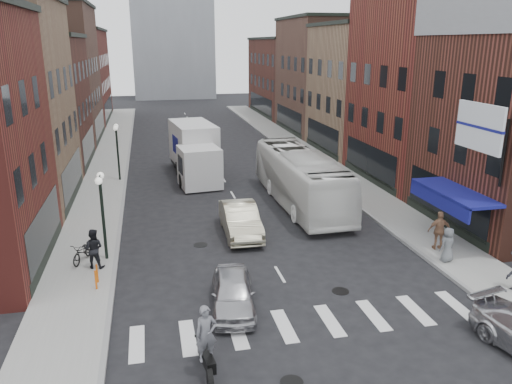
% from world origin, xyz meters
% --- Properties ---
extents(ground, '(160.00, 160.00, 0.00)m').
position_xyz_m(ground, '(0.00, 0.00, 0.00)').
color(ground, black).
rests_on(ground, ground).
extents(sidewalk_left, '(3.00, 74.00, 0.15)m').
position_xyz_m(sidewalk_left, '(-8.50, 22.00, 0.07)').
color(sidewalk_left, gray).
rests_on(sidewalk_left, ground).
extents(sidewalk_right, '(3.00, 74.00, 0.15)m').
position_xyz_m(sidewalk_right, '(8.50, 22.00, 0.07)').
color(sidewalk_right, gray).
rests_on(sidewalk_right, ground).
extents(curb_left, '(0.20, 74.00, 0.16)m').
position_xyz_m(curb_left, '(-7.00, 22.00, 0.00)').
color(curb_left, gray).
rests_on(curb_left, ground).
extents(curb_right, '(0.20, 74.00, 0.16)m').
position_xyz_m(curb_right, '(7.00, 22.00, 0.00)').
color(curb_right, gray).
rests_on(curb_right, ground).
extents(crosswalk_stripes, '(12.00, 2.20, 0.01)m').
position_xyz_m(crosswalk_stripes, '(0.00, -3.00, 0.00)').
color(crosswalk_stripes, silver).
rests_on(crosswalk_stripes, ground).
extents(bldg_left_mid_b, '(10.30, 10.20, 10.30)m').
position_xyz_m(bldg_left_mid_b, '(-14.99, 24.00, 5.15)').
color(bldg_left_mid_b, '#452118').
rests_on(bldg_left_mid_b, ground).
extents(bldg_left_far_a, '(10.30, 12.20, 13.30)m').
position_xyz_m(bldg_left_far_a, '(-14.99, 35.00, 6.65)').
color(bldg_left_far_a, brown).
rests_on(bldg_left_far_a, ground).
extents(bldg_left_far_b, '(10.30, 16.20, 11.30)m').
position_xyz_m(bldg_left_far_b, '(-14.99, 49.00, 5.65)').
color(bldg_left_far_b, maroon).
rests_on(bldg_left_far_b, ground).
extents(bldg_right_mid_a, '(10.30, 10.20, 14.30)m').
position_xyz_m(bldg_right_mid_a, '(15.00, 14.00, 7.15)').
color(bldg_right_mid_a, maroon).
rests_on(bldg_right_mid_a, ground).
extents(bldg_right_mid_b, '(10.30, 10.20, 11.30)m').
position_xyz_m(bldg_right_mid_b, '(14.99, 24.00, 5.65)').
color(bldg_right_mid_b, '#89664B').
rests_on(bldg_right_mid_b, ground).
extents(bldg_right_far_a, '(10.30, 12.20, 12.30)m').
position_xyz_m(bldg_right_far_a, '(14.99, 35.00, 6.15)').
color(bldg_right_far_a, brown).
rests_on(bldg_right_far_a, ground).
extents(bldg_right_far_b, '(10.30, 16.20, 10.30)m').
position_xyz_m(bldg_right_far_b, '(14.99, 49.00, 5.15)').
color(bldg_right_far_b, '#452118').
rests_on(bldg_right_far_b, ground).
extents(awning_blue, '(1.80, 5.00, 0.78)m').
position_xyz_m(awning_blue, '(8.93, 2.50, 2.63)').
color(awning_blue, navy).
rests_on(awning_blue, ground).
extents(billboard_sign, '(1.52, 3.00, 3.70)m').
position_xyz_m(billboard_sign, '(8.59, 0.50, 6.13)').
color(billboard_sign, black).
rests_on(billboard_sign, ground).
extents(streetlamp_near, '(0.32, 1.22, 4.11)m').
position_xyz_m(streetlamp_near, '(-7.40, 4.00, 2.91)').
color(streetlamp_near, black).
rests_on(streetlamp_near, ground).
extents(streetlamp_far, '(0.32, 1.22, 4.11)m').
position_xyz_m(streetlamp_far, '(-7.40, 18.00, 2.91)').
color(streetlamp_far, black).
rests_on(streetlamp_far, ground).
extents(bike_rack, '(0.08, 0.68, 0.80)m').
position_xyz_m(bike_rack, '(-7.60, 1.30, 0.55)').
color(bike_rack, '#D8590C').
rests_on(bike_rack, sidewalk_left).
extents(box_truck, '(3.39, 9.13, 3.86)m').
position_xyz_m(box_truck, '(-1.92, 18.12, 1.91)').
color(box_truck, silver).
rests_on(box_truck, ground).
extents(motorcycle_rider, '(0.69, 2.30, 2.35)m').
position_xyz_m(motorcycle_rider, '(-3.90, -5.15, 1.10)').
color(motorcycle_rider, black).
rests_on(motorcycle_rider, ground).
extents(transit_bus, '(2.92, 11.99, 3.33)m').
position_xyz_m(transit_bus, '(3.73, 10.24, 1.67)').
color(transit_bus, silver).
rests_on(transit_bus, ground).
extents(sedan_left_near, '(2.11, 4.14, 1.35)m').
position_xyz_m(sedan_left_near, '(-2.47, -1.43, 0.68)').
color(sedan_left_near, '#AEADB2').
rests_on(sedan_left_near, ground).
extents(sedan_left_far, '(1.83, 4.96, 1.62)m').
position_xyz_m(sedan_left_far, '(-0.80, 6.00, 0.81)').
color(sedan_left_far, beige).
rests_on(sedan_left_far, ground).
extents(parked_bicycle, '(1.16, 1.86, 0.92)m').
position_xyz_m(parked_bicycle, '(-8.41, 3.90, 0.61)').
color(parked_bicycle, black).
rests_on(parked_bicycle, sidewalk_left).
extents(ped_left_solo, '(0.97, 0.71, 1.78)m').
position_xyz_m(ped_left_solo, '(-7.84, 3.12, 1.04)').
color(ped_left_solo, black).
rests_on(ped_left_solo, sidewalk_left).
extents(ped_right_b, '(1.19, 0.76, 1.88)m').
position_xyz_m(ped_right_b, '(8.01, 1.74, 1.09)').
color(ped_right_b, '#8E6348').
rests_on(ped_right_b, sidewalk_right).
extents(ped_right_c, '(0.88, 0.68, 1.59)m').
position_xyz_m(ped_right_c, '(7.62, 0.42, 0.95)').
color(ped_right_c, slate).
rests_on(ped_right_c, sidewalk_right).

